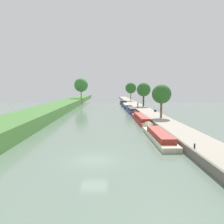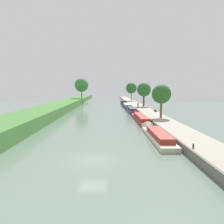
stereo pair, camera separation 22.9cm
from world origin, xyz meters
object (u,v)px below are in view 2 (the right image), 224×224
at_px(narrowboat_blue, 131,110).
at_px(mooring_bollard_near, 193,146).
at_px(mooring_bollard_far, 127,101).
at_px(park_bench, 155,110).
at_px(narrowboat_navy, 126,105).
at_px(narrowboat_cream, 156,134).
at_px(narrowboat_teal, 123,102).
at_px(narrowboat_red, 140,118).
at_px(person_walking, 138,105).

xyz_separation_m(narrowboat_blue, mooring_bollard_near, (1.82, -40.36, 0.50)).
height_order(narrowboat_blue, mooring_bollard_far, narrowboat_blue).
height_order(mooring_bollard_near, park_bench, park_bench).
xyz_separation_m(narrowboat_blue, narrowboat_navy, (0.02, 16.81, -0.05)).
height_order(narrowboat_cream, narrowboat_navy, narrowboat_navy).
relative_size(narrowboat_blue, mooring_bollard_near, 28.35).
bearing_deg(narrowboat_blue, mooring_bollard_far, 87.11).
height_order(narrowboat_navy, narrowboat_teal, narrowboat_teal).
bearing_deg(narrowboat_navy, narrowboat_red, -89.79).
bearing_deg(park_bench, narrowboat_red, -118.59).
distance_m(narrowboat_blue, mooring_bollard_far, 36.17).
xyz_separation_m(mooring_bollard_far, park_bench, (3.45, -42.79, 0.12)).
relative_size(narrowboat_navy, mooring_bollard_near, 38.32).
bearing_deg(narrowboat_cream, narrowboat_red, 89.48).
height_order(narrowboat_cream, narrowboat_teal, narrowboat_teal).
bearing_deg(narrowboat_navy, narrowboat_teal, 90.36).
bearing_deg(narrowboat_cream, narrowboat_teal, 90.06).
bearing_deg(narrowboat_teal, narrowboat_cream, -89.94).
relative_size(narrowboat_cream, narrowboat_navy, 0.79).
relative_size(narrowboat_cream, mooring_bollard_near, 30.30).
bearing_deg(mooring_bollard_far, narrowboat_teal, -113.64).
height_order(narrowboat_red, narrowboat_navy, narrowboat_navy).
bearing_deg(mooring_bollard_far, narrowboat_red, -91.84).
bearing_deg(narrowboat_red, mooring_bollard_far, 88.16).
relative_size(narrowboat_navy, mooring_bollard_far, 38.32).
bearing_deg(narrowboat_teal, mooring_bollard_near, -88.50).
xyz_separation_m(narrowboat_cream, park_bench, (5.28, 25.57, 0.71)).
xyz_separation_m(narrowboat_red, park_bench, (5.13, 9.41, 0.67)).
bearing_deg(mooring_bollard_far, narrowboat_blue, -92.89).
distance_m(narrowboat_teal, person_walking, 28.38).
height_order(narrowboat_cream, park_bench, park_bench).
distance_m(narrowboat_blue, park_bench, 8.53).
height_order(narrowboat_cream, narrowboat_red, narrowboat_cream).
distance_m(narrowboat_cream, mooring_bollard_near, 8.35).
xyz_separation_m(narrowboat_blue, park_bench, (5.27, -6.67, 0.62)).
bearing_deg(narrowboat_cream, person_walking, 86.22).
relative_size(narrowboat_red, person_walking, 10.19).
relative_size(narrowboat_red, mooring_bollard_near, 37.58).
bearing_deg(narrowboat_blue, narrowboat_teal, 90.12).
xyz_separation_m(mooring_bollard_near, mooring_bollard_far, (0.00, 76.48, 0.00)).
relative_size(narrowboat_navy, narrowboat_teal, 1.62).
relative_size(narrowboat_cream, narrowboat_blue, 1.07).
relative_size(narrowboat_teal, mooring_bollard_far, 23.68).
bearing_deg(mooring_bollard_near, narrowboat_navy, 91.80).
bearing_deg(narrowboat_cream, mooring_bollard_near, -77.32).
relative_size(narrowboat_red, narrowboat_navy, 0.98).
xyz_separation_m(narrowboat_teal, person_walking, (2.43, -28.26, 1.09)).
distance_m(narrowboat_cream, narrowboat_navy, 49.05).
relative_size(person_walking, mooring_bollard_near, 3.69).
bearing_deg(mooring_bollard_near, narrowboat_teal, 91.50).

